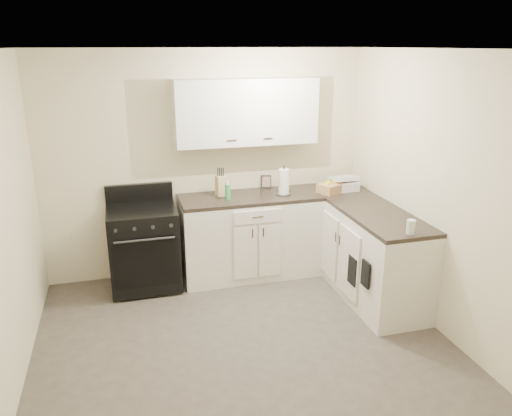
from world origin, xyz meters
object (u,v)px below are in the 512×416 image
object	(u,v)px
stove	(144,248)
wicker_basket	(332,188)
paper_towel	(284,182)
countertop_grill	(344,185)
knife_block	(221,186)

from	to	relation	value
stove	wicker_basket	world-z (taller)	wicker_basket
stove	paper_towel	bearing A→B (deg)	-0.89
paper_towel	countertop_grill	world-z (taller)	paper_towel
wicker_basket	countertop_grill	distance (m)	0.18
knife_block	wicker_basket	distance (m)	1.25
paper_towel	countertop_grill	distance (m)	0.73
paper_towel	wicker_basket	bearing A→B (deg)	-6.36
stove	countertop_grill	xyz separation A→B (m)	(2.28, -0.02, 0.53)
wicker_basket	countertop_grill	world-z (taller)	same
paper_towel	wicker_basket	size ratio (longest dim) A/B	0.93
wicker_basket	countertop_grill	xyz separation A→B (m)	(0.17, 0.06, -0.00)
knife_block	wicker_basket	world-z (taller)	knife_block
paper_towel	wicker_basket	world-z (taller)	paper_towel
knife_block	paper_towel	distance (m)	0.70
stove	paper_towel	xyz separation A→B (m)	(1.56, -0.02, 0.62)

